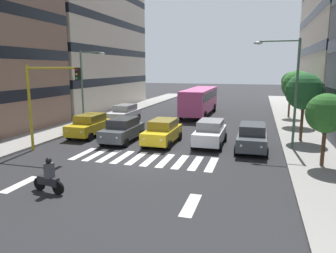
{
  "coord_description": "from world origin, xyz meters",
  "views": [
    {
      "loc": [
        -6.39,
        16.93,
        5.32
      ],
      "look_at": [
        -0.59,
        -3.19,
        1.41
      ],
      "focal_mm": 33.73,
      "sensor_mm": 36.0,
      "label": 1
    }
  ],
  "objects_px": {
    "street_tree_1": "(304,92)",
    "car_1": "(210,132)",
    "bus_behind_traffic": "(200,99)",
    "street_tree_3": "(291,82)",
    "street_lamp_right": "(86,81)",
    "traffic_light_gantry": "(43,95)",
    "car_3": "(123,130)",
    "car_row2_0": "(125,113)",
    "car_2": "(163,132)",
    "street_lamp_left": "(289,82)",
    "car_0": "(252,137)",
    "street_tree_0": "(326,114)",
    "motorcycle_with_rider": "(49,178)",
    "street_tree_2": "(297,86)",
    "car_4": "(90,125)"
  },
  "relations": [
    {
      "from": "car_3",
      "to": "street_lamp_right",
      "type": "xyz_separation_m",
      "value": [
        5.28,
        -4.15,
        3.3
      ]
    },
    {
      "from": "car_row2_0",
      "to": "bus_behind_traffic",
      "type": "bearing_deg",
      "value": -133.73
    },
    {
      "from": "motorcycle_with_rider",
      "to": "street_lamp_right",
      "type": "bearing_deg",
      "value": -66.0
    },
    {
      "from": "street_tree_1",
      "to": "car_1",
      "type": "bearing_deg",
      "value": 22.52
    },
    {
      "from": "car_2",
      "to": "car_row2_0",
      "type": "distance_m",
      "value": 9.93
    },
    {
      "from": "street_tree_2",
      "to": "car_0",
      "type": "bearing_deg",
      "value": 70.18
    },
    {
      "from": "car_0",
      "to": "car_3",
      "type": "distance_m",
      "value": 9.1
    },
    {
      "from": "street_lamp_right",
      "to": "street_tree_2",
      "type": "height_order",
      "value": "street_lamp_right"
    },
    {
      "from": "car_1",
      "to": "street_tree_3",
      "type": "height_order",
      "value": "street_tree_3"
    },
    {
      "from": "car_2",
      "to": "street_tree_1",
      "type": "relative_size",
      "value": 0.92
    },
    {
      "from": "traffic_light_gantry",
      "to": "car_3",
      "type": "bearing_deg",
      "value": -133.03
    },
    {
      "from": "bus_behind_traffic",
      "to": "street_tree_3",
      "type": "xyz_separation_m",
      "value": [
        -9.54,
        -0.41,
        2.03
      ]
    },
    {
      "from": "street_lamp_left",
      "to": "motorcycle_with_rider",
      "type": "bearing_deg",
      "value": 45.73
    },
    {
      "from": "car_row2_0",
      "to": "traffic_light_gantry",
      "type": "bearing_deg",
      "value": 88.47
    },
    {
      "from": "street_tree_0",
      "to": "bus_behind_traffic",
      "type": "bearing_deg",
      "value": -60.2
    },
    {
      "from": "motorcycle_with_rider",
      "to": "car_0",
      "type": "bearing_deg",
      "value": -130.07
    },
    {
      "from": "car_1",
      "to": "car_row2_0",
      "type": "bearing_deg",
      "value": -36.49
    },
    {
      "from": "street_tree_2",
      "to": "street_tree_0",
      "type": "bearing_deg",
      "value": 90.94
    },
    {
      "from": "traffic_light_gantry",
      "to": "street_tree_1",
      "type": "height_order",
      "value": "traffic_light_gantry"
    },
    {
      "from": "car_2",
      "to": "street_lamp_left",
      "type": "height_order",
      "value": "street_lamp_left"
    },
    {
      "from": "street_tree_3",
      "to": "street_lamp_right",
      "type": "bearing_deg",
      "value": 30.95
    },
    {
      "from": "street_tree_2",
      "to": "motorcycle_with_rider",
      "type": "bearing_deg",
      "value": 58.98
    },
    {
      "from": "car_0",
      "to": "car_row2_0",
      "type": "relative_size",
      "value": 1.0
    },
    {
      "from": "car_1",
      "to": "motorcycle_with_rider",
      "type": "bearing_deg",
      "value": 62.81
    },
    {
      "from": "traffic_light_gantry",
      "to": "street_lamp_left",
      "type": "relative_size",
      "value": 0.79
    },
    {
      "from": "car_2",
      "to": "street_lamp_left",
      "type": "bearing_deg",
      "value": -174.84
    },
    {
      "from": "car_row2_0",
      "to": "street_tree_3",
      "type": "relative_size",
      "value": 0.94
    },
    {
      "from": "car_0",
      "to": "street_tree_1",
      "type": "height_order",
      "value": "street_tree_1"
    },
    {
      "from": "car_1",
      "to": "car_2",
      "type": "xyz_separation_m",
      "value": [
        3.27,
        0.63,
        0.0
      ]
    },
    {
      "from": "motorcycle_with_rider",
      "to": "street_tree_1",
      "type": "xyz_separation_m",
      "value": [
        -11.56,
        -13.03,
        3.02
      ]
    },
    {
      "from": "street_lamp_left",
      "to": "street_lamp_right",
      "type": "bearing_deg",
      "value": -11.14
    },
    {
      "from": "car_3",
      "to": "bus_behind_traffic",
      "type": "height_order",
      "value": "bus_behind_traffic"
    },
    {
      "from": "street_tree_3",
      "to": "car_2",
      "type": "bearing_deg",
      "value": 56.95
    },
    {
      "from": "street_tree_0",
      "to": "street_tree_1",
      "type": "bearing_deg",
      "value": -86.42
    },
    {
      "from": "car_row2_0",
      "to": "car_2",
      "type": "bearing_deg",
      "value": 129.23
    },
    {
      "from": "car_row2_0",
      "to": "street_tree_1",
      "type": "bearing_deg",
      "value": 164.02
    },
    {
      "from": "street_tree_0",
      "to": "street_tree_2",
      "type": "bearing_deg",
      "value": -89.06
    },
    {
      "from": "car_row2_0",
      "to": "motorcycle_with_rider",
      "type": "relative_size",
      "value": 2.63
    },
    {
      "from": "car_0",
      "to": "street_lamp_right",
      "type": "relative_size",
      "value": 0.67
    },
    {
      "from": "street_tree_1",
      "to": "street_tree_2",
      "type": "bearing_deg",
      "value": -91.54
    },
    {
      "from": "car_2",
      "to": "motorcycle_with_rider",
      "type": "bearing_deg",
      "value": 77.89
    },
    {
      "from": "car_0",
      "to": "traffic_light_gantry",
      "type": "xyz_separation_m",
      "value": [
        12.7,
        3.95,
        2.77
      ]
    },
    {
      "from": "car_4",
      "to": "street_lamp_left",
      "type": "bearing_deg",
      "value": 179.56
    },
    {
      "from": "street_tree_2",
      "to": "street_lamp_right",
      "type": "bearing_deg",
      "value": 17.61
    },
    {
      "from": "car_2",
      "to": "street_lamp_right",
      "type": "bearing_deg",
      "value": -25.72
    },
    {
      "from": "bus_behind_traffic",
      "to": "traffic_light_gantry",
      "type": "distance_m",
      "value": 19.51
    },
    {
      "from": "bus_behind_traffic",
      "to": "traffic_light_gantry",
      "type": "bearing_deg",
      "value": 70.17
    },
    {
      "from": "car_4",
      "to": "street_tree_2",
      "type": "xyz_separation_m",
      "value": [
        -15.88,
        -8.81,
        2.86
      ]
    },
    {
      "from": "car_row2_0",
      "to": "bus_behind_traffic",
      "type": "distance_m",
      "value": 9.13
    },
    {
      "from": "street_tree_0",
      "to": "street_tree_2",
      "type": "height_order",
      "value": "street_tree_2"
    }
  ]
}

